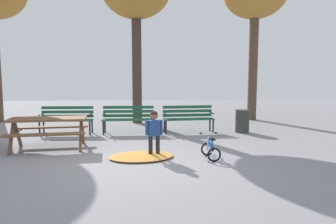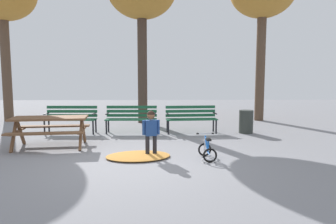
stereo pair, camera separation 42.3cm
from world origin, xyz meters
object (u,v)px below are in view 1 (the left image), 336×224
(child_standing, at_px, (154,130))
(trash_bin, at_px, (242,121))
(kids_bicycle, at_px, (211,150))
(park_bench_left, at_px, (128,117))
(park_bench_right, at_px, (188,117))
(picnic_table, at_px, (48,125))
(park_bench_far_left, at_px, (67,118))

(child_standing, distance_m, trash_bin, 4.08)
(kids_bicycle, distance_m, trash_bin, 3.57)
(kids_bicycle, relative_size, trash_bin, 0.80)
(park_bench_left, distance_m, park_bench_right, 1.89)
(park_bench_left, height_order, child_standing, child_standing)
(park_bench_left, relative_size, park_bench_right, 0.99)
(kids_bicycle, bearing_deg, picnic_table, 161.36)
(trash_bin, bearing_deg, park_bench_far_left, 178.25)
(park_bench_far_left, height_order, trash_bin, park_bench_far_left)
(picnic_table, xyz_separation_m, kids_bicycle, (3.76, -1.27, -0.39))
(park_bench_far_left, relative_size, park_bench_left, 1.00)
(child_standing, bearing_deg, trash_bin, 44.24)
(park_bench_far_left, bearing_deg, trash_bin, -1.75)
(child_standing, xyz_separation_m, trash_bin, (2.92, 2.84, -0.24))
(park_bench_far_left, bearing_deg, kids_bicycle, -40.88)
(park_bench_far_left, distance_m, child_standing, 3.98)
(trash_bin, bearing_deg, park_bench_right, 176.10)
(park_bench_far_left, relative_size, child_standing, 1.58)
(picnic_table, bearing_deg, park_bench_far_left, 91.32)
(trash_bin, bearing_deg, picnic_table, -161.24)
(park_bench_right, relative_size, kids_bicycle, 2.82)
(park_bench_far_left, height_order, park_bench_left, same)
(picnic_table, distance_m, trash_bin, 5.78)
(park_bench_far_left, height_order, park_bench_right, same)
(park_bench_left, bearing_deg, trash_bin, -2.37)
(park_bench_right, xyz_separation_m, trash_bin, (1.73, -0.12, -0.15))
(park_bench_far_left, xyz_separation_m, park_bench_right, (3.79, -0.05, 0.00))
(park_bench_far_left, height_order, kids_bicycle, park_bench_far_left)
(park_bench_far_left, height_order, child_standing, child_standing)
(picnic_table, bearing_deg, park_bench_right, 27.82)
(picnic_table, xyz_separation_m, park_bench_far_left, (-0.05, 2.03, -0.08))
(park_bench_right, bearing_deg, picnic_table, -152.18)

